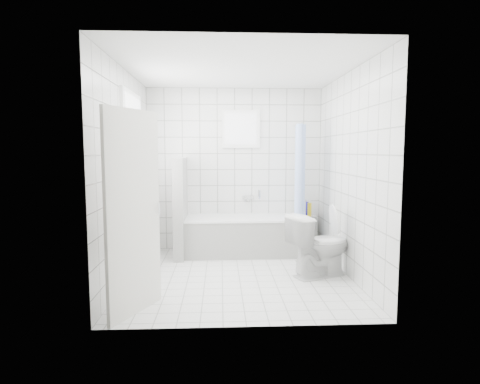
{
  "coord_description": "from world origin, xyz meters",
  "views": [
    {
      "loc": [
        -0.23,
        -5.01,
        1.6
      ],
      "look_at": [
        0.03,
        0.35,
        1.05
      ],
      "focal_mm": 30.0,
      "sensor_mm": 36.0,
      "label": 1
    }
  ],
  "objects": [
    {
      "name": "wall_right",
      "position": [
        1.4,
        0.0,
        1.3
      ],
      "size": [
        0.02,
        3.0,
        2.6
      ],
      "primitive_type": "cube",
      "color": "white",
      "rests_on": "ground"
    },
    {
      "name": "tiled_ledge",
      "position": [
        1.12,
        1.38,
        0.28
      ],
      "size": [
        0.4,
        0.24,
        0.55
      ],
      "primitive_type": "cube",
      "color": "white",
      "rests_on": "ground"
    },
    {
      "name": "window_sill",
      "position": [
        -1.31,
        0.3,
        0.86
      ],
      "size": [
        0.18,
        1.02,
        0.08
      ],
      "primitive_type": "cube",
      "color": "white",
      "rests_on": "wall_left"
    },
    {
      "name": "shower_curtain",
      "position": [
        0.95,
        0.97,
        1.1
      ],
      "size": [
        0.14,
        0.48,
        1.78
      ],
      "primitive_type": null,
      "color": "#5280F1",
      "rests_on": "curtain_rod"
    },
    {
      "name": "toilet",
      "position": [
        1.03,
        -0.05,
        0.4
      ],
      "size": [
        0.9,
        0.71,
        0.81
      ],
      "primitive_type": "imported",
      "rotation": [
        0.0,
        0.0,
        1.95
      ],
      "color": "white",
      "rests_on": "ground"
    },
    {
      "name": "partition_wall",
      "position": [
        -0.84,
        1.07,
        0.75
      ],
      "size": [
        0.15,
        0.85,
        1.5
      ],
      "primitive_type": "cube",
      "color": "white",
      "rests_on": "ground"
    },
    {
      "name": "ceiling",
      "position": [
        0.0,
        0.0,
        2.6
      ],
      "size": [
        3.0,
        3.0,
        0.0
      ],
      "primitive_type": "plane",
      "rotation": [
        3.14,
        0.0,
        0.0
      ],
      "color": "white",
      "rests_on": "ground"
    },
    {
      "name": "window_back",
      "position": [
        0.1,
        1.46,
        1.95
      ],
      "size": [
        0.5,
        0.01,
        0.5
      ],
      "primitive_type": "cube",
      "color": "white",
      "rests_on": "wall_back"
    },
    {
      "name": "door",
      "position": [
        -1.08,
        -1.12,
        1.0
      ],
      "size": [
        0.38,
        0.74,
        2.0
      ],
      "primitive_type": "cube",
      "rotation": [
        0.0,
        0.0,
        -0.45
      ],
      "color": "silver",
      "rests_on": "ground"
    },
    {
      "name": "curtain_rod",
      "position": [
        0.95,
        1.1,
        2.0
      ],
      "size": [
        0.02,
        0.8,
        0.02
      ],
      "primitive_type": "cylinder",
      "rotation": [
        1.57,
        0.0,
        0.0
      ],
      "color": "silver",
      "rests_on": "wall_back"
    },
    {
      "name": "wall_back",
      "position": [
        0.0,
        1.5,
        1.3
      ],
      "size": [
        2.8,
        0.02,
        2.6
      ],
      "primitive_type": "cube",
      "color": "white",
      "rests_on": "ground"
    },
    {
      "name": "ledge_bottles",
      "position": [
        1.15,
        1.33,
        0.66
      ],
      "size": [
        0.19,
        0.16,
        0.23
      ],
      "color": "#198E17",
      "rests_on": "tiled_ledge"
    },
    {
      "name": "sill_bottles",
      "position": [
        -1.3,
        0.26,
        1.03
      ],
      "size": [
        0.16,
        0.71,
        0.3
      ],
      "color": "#CD4F7F",
      "rests_on": "window_sill"
    },
    {
      "name": "tub_faucet",
      "position": [
        0.22,
        1.46,
        0.85
      ],
      "size": [
        0.18,
        0.06,
        0.06
      ],
      "primitive_type": "cube",
      "color": "silver",
      "rests_on": "wall_back"
    },
    {
      "name": "ground",
      "position": [
        0.0,
        0.0,
        0.0
      ],
      "size": [
        3.0,
        3.0,
        0.0
      ],
      "primitive_type": "plane",
      "color": "white",
      "rests_on": "ground"
    },
    {
      "name": "wall_left",
      "position": [
        -1.4,
        0.0,
        1.3
      ],
      "size": [
        0.02,
        3.0,
        2.6
      ],
      "primitive_type": "cube",
      "color": "white",
      "rests_on": "ground"
    },
    {
      "name": "bathtub",
      "position": [
        0.12,
        1.12,
        0.29
      ],
      "size": [
        1.79,
        0.77,
        0.58
      ],
      "color": "white",
      "rests_on": "ground"
    },
    {
      "name": "wall_front",
      "position": [
        0.0,
        -1.5,
        1.3
      ],
      "size": [
        2.8,
        0.02,
        2.6
      ],
      "primitive_type": "cube",
      "color": "white",
      "rests_on": "ground"
    },
    {
      "name": "window_left",
      "position": [
        -1.35,
        0.3,
        1.6
      ],
      "size": [
        0.01,
        0.9,
        1.4
      ],
      "primitive_type": "cube",
      "color": "white",
      "rests_on": "wall_left"
    }
  ]
}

